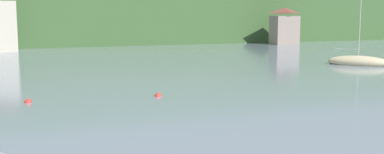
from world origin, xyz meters
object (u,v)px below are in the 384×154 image
object	(u,v)px
shore_building_central	(284,27)
mooring_buoy_near	(158,96)
sailboat_far_4	(358,62)
mooring_buoy_far	(28,102)
shore_building_westcentral	(0,21)

from	to	relation	value
shore_building_central	mooring_buoy_near	xyz separation A→B (m)	(-44.84, -51.60, -3.78)
sailboat_far_4	mooring_buoy_near	distance (m)	32.18
sailboat_far_4	mooring_buoy_near	world-z (taller)	sailboat_far_4
mooring_buoy_far	mooring_buoy_near	bearing A→B (deg)	-5.87
shore_building_westcentral	sailboat_far_4	xyz separation A→B (m)	(41.25, -39.77, -4.77)
shore_building_westcentral	sailboat_far_4	bearing A→B (deg)	-43.95
shore_building_westcentral	mooring_buoy_near	distance (m)	53.36
sailboat_far_4	mooring_buoy_far	distance (m)	40.61
shore_building_central	sailboat_far_4	xyz separation A→B (m)	(-15.03, -39.49, -3.41)
sailboat_far_4	shore_building_westcentral	bearing A→B (deg)	-173.58
sailboat_far_4	mooring_buoy_far	size ratio (longest dim) A/B	20.35
shore_building_central	mooring_buoy_far	distance (m)	74.19
shore_building_westcentral	mooring_buoy_far	size ratio (longest dim) A/B	20.28
sailboat_far_4	mooring_buoy_far	bearing A→B (deg)	-113.68
shore_building_central	sailboat_far_4	distance (m)	42.40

